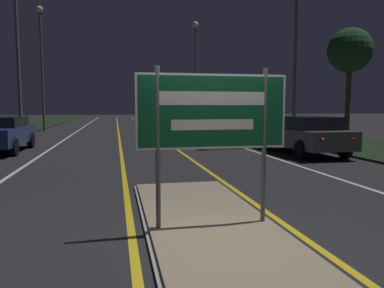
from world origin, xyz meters
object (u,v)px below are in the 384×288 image
car_receding_0 (305,134)px  car_approaching_0 (2,133)px  streetlight_right_far (195,56)px  car_receding_1 (230,124)px  streetlight_left_near (16,3)px  streetlight_right_near (297,0)px  warning_sign (273,111)px  streetlight_left_far (42,55)px  highway_sign (213,117)px

car_receding_0 → car_approaching_0: (-11.74, 3.15, -0.01)m
streetlight_right_far → car_receding_1: 13.72m
streetlight_left_near → streetlight_right_near: streetlight_right_near is taller
streetlight_left_near → streetlight_right_far: 18.84m
streetlight_right_near → warning_sign: size_ratio=4.42×
streetlight_left_far → car_receding_0: 21.11m
car_approaching_0 → warning_sign: size_ratio=1.97×
highway_sign → car_receding_1: bearing=71.8°
streetlight_right_near → streetlight_right_far: (-0.56, 19.06, 0.02)m
car_receding_0 → highway_sign: bearing=-125.9°
streetlight_right_near → car_receding_1: 8.88m
highway_sign → car_approaching_0: (-5.94, 11.15, -0.94)m
streetlight_right_near → warning_sign: (3.27, 9.77, -5.06)m
streetlight_left_near → streetlight_left_far: 9.07m
streetlight_left_near → car_receding_1: bearing=9.0°
highway_sign → warning_sign: size_ratio=0.98×
streetlight_right_far → warning_sign: streetlight_right_far is taller
highway_sign → streetlight_right_near: bearing=58.0°
streetlight_left_near → highway_sign: bearing=-68.2°
streetlight_left_near → streetlight_right_near: bearing=-20.4°
streetlight_right_far → streetlight_left_far: bearing=-157.2°
car_receding_0 → car_approaching_0: car_receding_0 is taller
streetlight_right_near → car_receding_0: streetlight_right_near is taller
streetlight_left_far → car_receding_0: streetlight_left_far is taller
streetlight_right_far → car_approaching_0: 22.88m
car_receding_0 → warning_sign: size_ratio=1.93×
streetlight_left_far → warning_sign: size_ratio=3.82×
streetlight_left_near → streetlight_right_near: 13.70m
streetlight_left_far → car_approaching_0: size_ratio=1.94×
highway_sign → car_receding_0: size_ratio=0.50×
car_receding_0 → car_receding_1: 9.29m
streetlight_left_near → car_receding_0: bearing=-31.8°
highway_sign → streetlight_right_near: streetlight_right_near is taller
streetlight_right_near → streetlight_right_far: 19.07m
streetlight_left_near → warning_sign: streetlight_left_near is taller
streetlight_right_far → warning_sign: size_ratio=4.08×
streetlight_left_near → car_approaching_0: 7.56m
car_receding_1 → car_receding_0: bearing=-89.3°
highway_sign → streetlight_right_far: streetlight_right_far is taller
streetlight_left_far → streetlight_right_far: (12.73, 5.34, 0.99)m
car_approaching_0 → car_receding_1: bearing=27.8°
car_receding_1 → streetlight_left_near: bearing=-171.0°
streetlight_left_far → car_approaching_0: 14.09m
car_receding_0 → warning_sign: bearing=71.6°
car_receding_0 → car_receding_1: bearing=90.7°
highway_sign → streetlight_right_near: size_ratio=0.22×
streetlight_left_far → streetlight_right_far: streetlight_right_far is taller
car_receding_1 → warning_sign: size_ratio=1.74×
streetlight_left_far → streetlight_right_near: bearing=-45.9°
streetlight_right_far → car_receding_0: streetlight_right_far is taller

